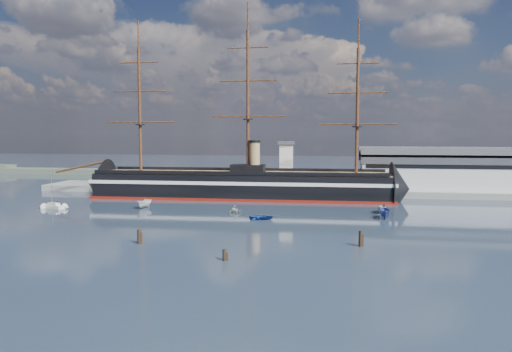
# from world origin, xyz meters

# --- Properties ---
(ground) EXTENTS (600.00, 600.00, 0.00)m
(ground) POSITION_xyz_m (0.00, 40.00, 0.00)
(ground) COLOR #202D42
(ground) RESTS_ON ground
(quay) EXTENTS (180.00, 18.00, 2.00)m
(quay) POSITION_xyz_m (10.00, 76.00, 0.00)
(quay) COLOR slate
(quay) RESTS_ON ground
(warehouse) EXTENTS (63.00, 21.00, 11.60)m
(warehouse) POSITION_xyz_m (58.00, 80.00, 7.98)
(warehouse) COLOR #B7BABC
(warehouse) RESTS_ON ground
(quay_tower) EXTENTS (5.00, 5.00, 15.00)m
(quay_tower) POSITION_xyz_m (3.00, 73.00, 9.75)
(quay_tower) COLOR silver
(quay_tower) RESTS_ON ground
(shoreline) EXTENTS (120.00, 10.00, 4.00)m
(shoreline) POSITION_xyz_m (-139.23, 135.00, 1.45)
(shoreline) COLOR #3F4C38
(shoreline) RESTS_ON ground
(warship) EXTENTS (113.07, 18.37, 53.94)m
(warship) POSITION_xyz_m (-10.91, 60.00, 4.04)
(warship) COLOR black
(warship) RESTS_ON ground
(sailboat) EXTENTS (6.71, 4.28, 10.38)m
(sailboat) POSITION_xyz_m (-53.66, 31.56, 0.66)
(sailboat) COLOR beige
(sailboat) RESTS_ON ground
(motorboat_a) EXTENTS (7.13, 3.51, 2.73)m
(motorboat_a) POSITION_xyz_m (-30.53, 36.24, 0.00)
(motorboat_a) COLOR silver
(motorboat_a) RESTS_ON ground
(motorboat_b) EXTENTS (1.75, 3.60, 1.62)m
(motorboat_b) POSITION_xyz_m (2.55, 24.09, 0.00)
(motorboat_b) COLOR navy
(motorboat_b) RESTS_ON ground
(motorboat_c) EXTENTS (6.25, 3.52, 2.36)m
(motorboat_c) POSITION_xyz_m (30.34, 38.06, 0.00)
(motorboat_c) COLOR gray
(motorboat_c) RESTS_ON ground
(motorboat_d) EXTENTS (6.02, 4.63, 2.03)m
(motorboat_d) POSITION_xyz_m (-5.39, 32.60, 0.00)
(motorboat_d) COLOR beige
(motorboat_d) RESTS_ON ground
(motorboat_f) EXTENTS (7.12, 2.86, 2.81)m
(motorboat_f) POSITION_xyz_m (30.52, 30.04, 0.00)
(motorboat_f) COLOR navy
(motorboat_f) RESTS_ON ground
(piling_near_left) EXTENTS (0.64, 0.64, 3.33)m
(piling_near_left) POSITION_xyz_m (-15.09, -4.18, 0.00)
(piling_near_left) COLOR black
(piling_near_left) RESTS_ON ground
(piling_near_mid) EXTENTS (0.64, 0.64, 2.52)m
(piling_near_mid) POSITION_xyz_m (2.64, -13.12, 0.00)
(piling_near_mid) COLOR black
(piling_near_mid) RESTS_ON ground
(piling_near_right) EXTENTS (0.64, 0.64, 3.50)m
(piling_near_right) POSITION_xyz_m (23.82, 0.16, 0.00)
(piling_near_right) COLOR black
(piling_near_right) RESTS_ON ground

